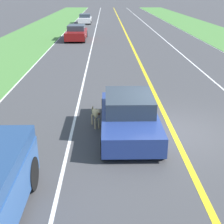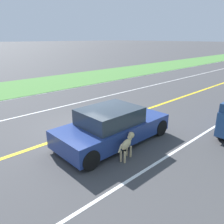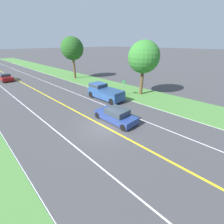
{
  "view_description": "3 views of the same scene",
  "coord_description": "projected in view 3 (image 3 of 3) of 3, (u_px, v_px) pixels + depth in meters",
  "views": [
    {
      "loc": [
        2.32,
        9.71,
        4.6
      ],
      "look_at": [
        2.12,
        0.35,
        0.91
      ],
      "focal_mm": 50.0,
      "sensor_mm": 36.0,
      "label": 1
    },
    {
      "loc": [
        6.79,
        -5.01,
        3.63
      ],
      "look_at": [
        1.67,
        -0.2,
        1.23
      ],
      "focal_mm": 35.0,
      "sensor_mm": 36.0,
      "label": 2
    },
    {
      "loc": [
        -7.92,
        -8.89,
        7.02
      ],
      "look_at": [
        1.5,
        0.46,
        0.81
      ],
      "focal_mm": 24.0,
      "sensor_mm": 36.0,
      "label": 3
    }
  ],
  "objects": [
    {
      "name": "lane_edge_line_left",
      "position": [
        20.0,
        167.0,
        9.23
      ],
      "size": [
        0.14,
        160.0,
        0.01
      ],
      "primitive_type": "cube",
      "color": "white",
      "rests_on": "ground"
    },
    {
      "name": "centre_divider_line",
      "position": [
        104.0,
        126.0,
        13.73
      ],
      "size": [
        0.18,
        160.0,
        0.01
      ],
      "primitive_type": "cube",
      "color": "yellow",
      "rests_on": "ground"
    },
    {
      "name": "roadside_tree_right_far",
      "position": [
        72.0,
        49.0,
        29.52
      ],
      "size": [
        4.41,
        4.41,
        8.07
      ],
      "color": "brown",
      "rests_on": "ground"
    },
    {
      "name": "grass_verge_right",
      "position": [
        159.0,
        99.0,
        20.16
      ],
      "size": [
        6.0,
        160.0,
        0.03
      ],
      "primitive_type": "cube",
      "color": "#4C843D",
      "rests_on": "ground"
    },
    {
      "name": "lane_edge_line_right",
      "position": [
        146.0,
        106.0,
        18.23
      ],
      "size": [
        0.14,
        160.0,
        0.01
      ],
      "primitive_type": "cube",
      "color": "white",
      "rests_on": "ground"
    },
    {
      "name": "oncoming_car",
      "position": [
        5.0,
        77.0,
        29.74
      ],
      "size": [
        1.92,
        4.45,
        1.39
      ],
      "rotation": [
        0.0,
        0.0,
        3.14
      ],
      "color": "maroon",
      "rests_on": "ground"
    },
    {
      "name": "street_sign",
      "position": [
        123.0,
        86.0,
        20.97
      ],
      "size": [
        0.11,
        0.64,
        2.25
      ],
      "color": "gray",
      "rests_on": "ground"
    },
    {
      "name": "roadside_tree_right_near",
      "position": [
        144.0,
        57.0,
        20.08
      ],
      "size": [
        4.27,
        4.27,
        7.34
      ],
      "color": "brown",
      "rests_on": "ground"
    },
    {
      "name": "dog",
      "position": [
        127.0,
        114.0,
        14.92
      ],
      "size": [
        0.41,
        1.02,
        0.81
      ],
      "rotation": [
        0.0,
        0.0,
        0.29
      ],
      "color": "#D1B784",
      "rests_on": "ground"
    },
    {
      "name": "ground_plane",
      "position": [
        104.0,
        126.0,
        13.73
      ],
      "size": [
        400.0,
        400.0,
        0.0
      ],
      "primitive_type": "plane",
      "color": "#424244"
    },
    {
      "name": "lane_dash_oncoming",
      "position": [
        70.0,
        143.0,
        11.48
      ],
      "size": [
        0.1,
        160.0,
        0.01
      ],
      "primitive_type": "cube",
      "color": "white",
      "rests_on": "ground"
    },
    {
      "name": "pickup_truck",
      "position": [
        104.0,
        92.0,
        20.05
      ],
      "size": [
        2.04,
        5.21,
        1.93
      ],
      "color": "#284C84",
      "rests_on": "ground"
    },
    {
      "name": "ego_car",
      "position": [
        116.0,
        115.0,
        14.42
      ],
      "size": [
        1.88,
        4.26,
        1.32
      ],
      "color": "navy",
      "rests_on": "ground"
    },
    {
      "name": "lane_dash_same_dir",
      "position": [
        128.0,
        114.0,
        15.98
      ],
      "size": [
        0.1,
        160.0,
        0.01
      ],
      "primitive_type": "cube",
      "color": "white",
      "rests_on": "ground"
    }
  ]
}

